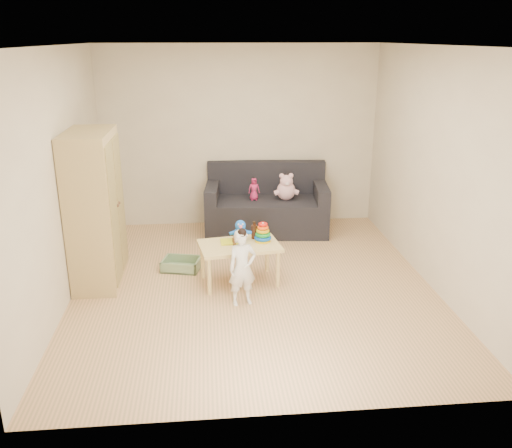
{
  "coord_description": "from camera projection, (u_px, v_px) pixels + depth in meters",
  "views": [
    {
      "loc": [
        -0.5,
        -5.58,
        2.69
      ],
      "look_at": [
        0.05,
        0.25,
        0.65
      ],
      "focal_mm": 38.0,
      "sensor_mm": 36.0,
      "label": 1
    }
  ],
  "objects": [
    {
      "name": "brown_bottle",
      "position": [
        254.0,
        231.0,
        6.25
      ],
      "size": [
        0.07,
        0.07,
        0.21
      ],
      "color": "black",
      "rests_on": "play_table"
    },
    {
      "name": "wardrobe",
      "position": [
        95.0,
        209.0,
        6.02
      ],
      "size": [
        0.48,
        0.96,
        1.73
      ],
      "primitive_type": "cube",
      "color": "tan",
      "rests_on": "ground"
    },
    {
      "name": "doll",
      "position": [
        254.0,
        189.0,
        7.64
      ],
      "size": [
        0.16,
        0.11,
        0.31
      ],
      "primitive_type": "imported",
      "rotation": [
        0.0,
        0.0,
        0.05
      ],
      "color": "#C2245E",
      "rests_on": "sofa"
    },
    {
      "name": "play_table",
      "position": [
        240.0,
        263.0,
        6.17
      ],
      "size": [
        0.97,
        0.7,
        0.47
      ],
      "primitive_type": "cube",
      "rotation": [
        0.0,
        0.0,
        0.16
      ],
      "color": "#E5C57D",
      "rests_on": "ground"
    },
    {
      "name": "toddler",
      "position": [
        242.0,
        269.0,
        5.63
      ],
      "size": [
        0.33,
        0.26,
        0.8
      ],
      "primitive_type": "imported",
      "rotation": [
        0.0,
        0.0,
        0.24
      ],
      "color": "white",
      "rests_on": "ground"
    },
    {
      "name": "yellow_book",
      "position": [
        229.0,
        242.0,
        6.15
      ],
      "size": [
        0.21,
        0.21,
        0.01
      ],
      "primitive_type": "cube",
      "rotation": [
        0.0,
        0.0,
        0.05
      ],
      "color": "#C9CB15",
      "rests_on": "play_table"
    },
    {
      "name": "storage_bin",
      "position": [
        181.0,
        264.0,
        6.57
      ],
      "size": [
        0.51,
        0.43,
        0.13
      ],
      "primitive_type": null,
      "rotation": [
        0.0,
        0.0,
        -0.24
      ],
      "color": "gray",
      "rests_on": "ground"
    },
    {
      "name": "pink_bear",
      "position": [
        286.0,
        189.0,
        7.66
      ],
      "size": [
        0.29,
        0.25,
        0.32
      ],
      "primitive_type": null,
      "rotation": [
        0.0,
        0.0,
        -0.04
      ],
      "color": "#ECAEB9",
      "rests_on": "sofa"
    },
    {
      "name": "ring_stacker",
      "position": [
        263.0,
        234.0,
        6.16
      ],
      "size": [
        0.2,
        0.2,
        0.23
      ],
      "color": "yellow",
      "rests_on": "play_table"
    },
    {
      "name": "room",
      "position": [
        254.0,
        174.0,
        5.75
      ],
      "size": [
        4.5,
        4.5,
        4.5
      ],
      "color": "tan",
      "rests_on": "ground"
    },
    {
      "name": "sofa",
      "position": [
        267.0,
        215.0,
        7.82
      ],
      "size": [
        1.79,
        1.01,
        0.48
      ],
      "primitive_type": "cube",
      "rotation": [
        0.0,
        0.0,
        -0.09
      ],
      "color": "black",
      "rests_on": "ground"
    },
    {
      "name": "blue_plush",
      "position": [
        240.0,
        230.0,
        6.17
      ],
      "size": [
        0.23,
        0.2,
        0.25
      ],
      "primitive_type": null,
      "rotation": [
        0.0,
        0.0,
        0.18
      ],
      "color": "#1C6DFF",
      "rests_on": "play_table"
    },
    {
      "name": "wooden_figure",
      "position": [
        234.0,
        240.0,
        6.04
      ],
      "size": [
        0.06,
        0.06,
        0.12
      ],
      "primitive_type": null,
      "rotation": [
        0.0,
        0.0,
        0.48
      ],
      "color": "brown",
      "rests_on": "play_table"
    }
  ]
}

